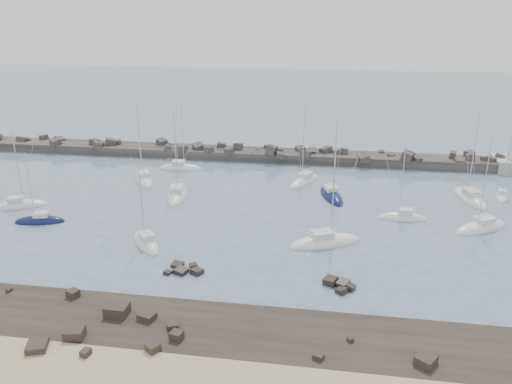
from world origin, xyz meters
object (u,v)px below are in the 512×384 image
at_px(sailboat_11, 481,228).
at_px(sailboat_4, 181,168).
at_px(sailboat_5, 146,243).
at_px(sailboat_8, 331,196).
at_px(sailboat_3, 177,195).
at_px(sailboat_9, 402,218).
at_px(sailboat_6, 304,182).
at_px(sailboat_2, 40,221).
at_px(sailboat_1, 144,180).
at_px(sailboat_0, 20,206).
at_px(sailboat_10, 469,199).
at_px(sailboat_12, 502,197).
at_px(sailboat_7, 325,243).

bearing_deg(sailboat_11, sailboat_4, 157.79).
xyz_separation_m(sailboat_5, sailboat_8, (23.86, 21.46, -0.01)).
relative_size(sailboat_3, sailboat_9, 1.36).
height_order(sailboat_4, sailboat_6, sailboat_6).
bearing_deg(sailboat_6, sailboat_2, -147.37).
relative_size(sailboat_3, sailboat_6, 1.07).
relative_size(sailboat_6, sailboat_9, 1.27).
distance_m(sailboat_1, sailboat_6, 28.92).
height_order(sailboat_0, sailboat_1, sailboat_1).
relative_size(sailboat_0, sailboat_1, 0.89).
relative_size(sailboat_4, sailboat_9, 1.19).
xyz_separation_m(sailboat_1, sailboat_2, (-8.17, -20.11, -0.01)).
bearing_deg(sailboat_0, sailboat_6, 23.29).
xyz_separation_m(sailboat_3, sailboat_5, (1.35, -17.97, 0.00)).
xyz_separation_m(sailboat_4, sailboat_8, (29.00, -10.92, 0.01)).
relative_size(sailboat_8, sailboat_11, 0.97).
distance_m(sailboat_1, sailboat_10, 55.82).
distance_m(sailboat_8, sailboat_10, 22.32).
bearing_deg(sailboat_10, sailboat_11, -95.71).
bearing_deg(sailboat_9, sailboat_12, 34.20).
xyz_separation_m(sailboat_2, sailboat_4, (12.79, 27.81, -0.00)).
bearing_deg(sailboat_12, sailboat_5, -153.57).
distance_m(sailboat_10, sailboat_11, 11.90).
xyz_separation_m(sailboat_0, sailboat_7, (47.54, -5.77, 0.01)).
xyz_separation_m(sailboat_2, sailboat_12, (69.49, 21.07, -0.01)).
bearing_deg(sailboat_6, sailboat_7, -80.06).
height_order(sailboat_4, sailboat_7, sailboat_7).
distance_m(sailboat_0, sailboat_3, 24.45).
bearing_deg(sailboat_2, sailboat_12, 16.87).
xyz_separation_m(sailboat_6, sailboat_11, (25.93, -16.23, -0.01)).
xyz_separation_m(sailboat_0, sailboat_9, (58.64, 4.36, -0.01)).
bearing_deg(sailboat_10, sailboat_12, 18.50).
bearing_deg(sailboat_10, sailboat_1, 179.09).
height_order(sailboat_3, sailboat_7, sailboat_7).
relative_size(sailboat_4, sailboat_10, 0.88).
relative_size(sailboat_1, sailboat_3, 0.94).
bearing_deg(sailboat_4, sailboat_0, -130.03).
height_order(sailboat_6, sailboat_9, sailboat_6).
xyz_separation_m(sailboat_0, sailboat_3, (22.96, 8.42, 0.01)).
relative_size(sailboat_2, sailboat_5, 0.92).
xyz_separation_m(sailboat_9, sailboat_11, (10.55, -1.96, -0.00)).
bearing_deg(sailboat_4, sailboat_10, -9.52).
bearing_deg(sailboat_4, sailboat_12, -6.78).
relative_size(sailboat_0, sailboat_12, 1.36).
bearing_deg(sailboat_8, sailboat_1, 174.53).
relative_size(sailboat_3, sailboat_12, 1.62).
xyz_separation_m(sailboat_0, sailboat_12, (75.88, 16.08, -0.01)).
height_order(sailboat_11, sailboat_12, sailboat_11).
height_order(sailboat_3, sailboat_10, sailboat_3).
relative_size(sailboat_7, sailboat_8, 1.12).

